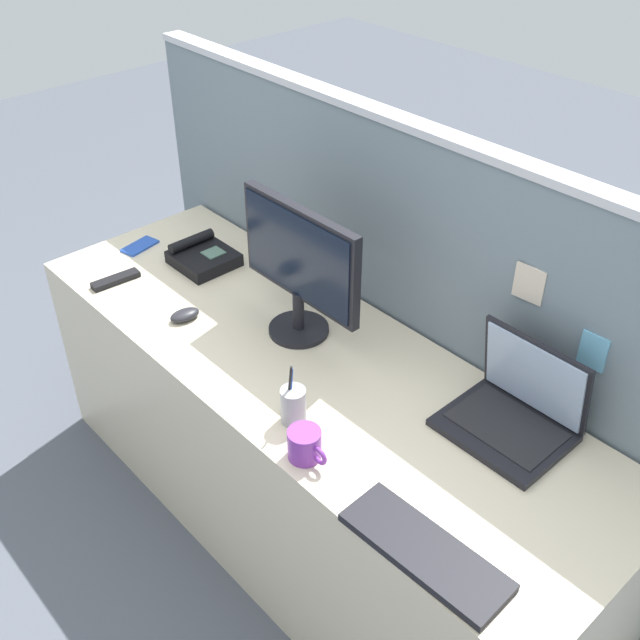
{
  "coord_description": "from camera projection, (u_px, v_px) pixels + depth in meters",
  "views": [
    {
      "loc": [
        1.34,
        -1.17,
        2.18
      ],
      "look_at": [
        0.0,
        0.05,
        0.88
      ],
      "focal_mm": 42.41,
      "sensor_mm": 36.0,
      "label": 1
    }
  ],
  "objects": [
    {
      "name": "ground_plane",
      "position": [
        310.0,
        523.0,
        2.72
      ],
      "size": [
        10.0,
        10.0,
        0.0
      ],
      "primitive_type": "plane",
      "color": "#4C515B"
    },
    {
      "name": "desk",
      "position": [
        309.0,
        448.0,
        2.49
      ],
      "size": [
        2.1,
        0.69,
        0.76
      ],
      "primitive_type": "cube",
      "color": "beige",
      "rests_on": "ground_plane"
    },
    {
      "name": "cubicle_divider",
      "position": [
        394.0,
        323.0,
        2.51
      ],
      "size": [
        2.39,
        0.08,
        1.41
      ],
      "color": "slate",
      "rests_on": "ground_plane"
    },
    {
      "name": "desktop_monitor",
      "position": [
        300.0,
        263.0,
        2.24
      ],
      "size": [
        0.48,
        0.19,
        0.43
      ],
      "color": "black",
      "rests_on": "desk"
    },
    {
      "name": "laptop",
      "position": [
        517.0,
        407.0,
        2.0
      ],
      "size": [
        0.32,
        0.26,
        0.26
      ],
      "color": "black",
      "rests_on": "desk"
    },
    {
      "name": "desk_phone",
      "position": [
        203.0,
        257.0,
        2.7
      ],
      "size": [
        0.21,
        0.2,
        0.08
      ],
      "color": "black",
      "rests_on": "desk"
    },
    {
      "name": "keyboard_main",
      "position": [
        425.0,
        551.0,
        1.7
      ],
      "size": [
        0.41,
        0.16,
        0.02
      ],
      "primitive_type": "cube",
      "rotation": [
        0.0,
        0.0,
        0.04
      ],
      "color": "black",
      "rests_on": "desk"
    },
    {
      "name": "computer_mouse_right_hand",
      "position": [
        185.0,
        315.0,
        2.43
      ],
      "size": [
        0.07,
        0.11,
        0.03
      ],
      "primitive_type": "ellipsoid",
      "rotation": [
        0.0,
        0.0,
        -0.12
      ],
      "color": "#232328",
      "rests_on": "desk"
    },
    {
      "name": "pen_cup",
      "position": [
        293.0,
        405.0,
        2.02
      ],
      "size": [
        0.07,
        0.07,
        0.19
      ],
      "color": "#99999E",
      "rests_on": "desk"
    },
    {
      "name": "cell_phone_blue_case",
      "position": [
        140.0,
        246.0,
        2.81
      ],
      "size": [
        0.1,
        0.15,
        0.01
      ],
      "primitive_type": "cube",
      "rotation": [
        0.0,
        0.0,
        0.21
      ],
      "color": "blue",
      "rests_on": "desk"
    },
    {
      "name": "tv_remote",
      "position": [
        116.0,
        280.0,
        2.61
      ],
      "size": [
        0.06,
        0.17,
        0.02
      ],
      "primitive_type": "cube",
      "rotation": [
        0.0,
        0.0,
        -0.08
      ],
      "color": "black",
      "rests_on": "desk"
    },
    {
      "name": "coffee_mug",
      "position": [
        305.0,
        445.0,
        1.92
      ],
      "size": [
        0.13,
        0.09,
        0.09
      ],
      "color": "purple",
      "rests_on": "desk"
    }
  ]
}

